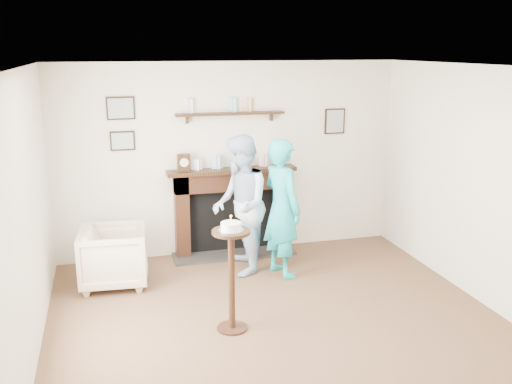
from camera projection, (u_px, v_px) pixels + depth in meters
ground at (288, 337)px, 5.40m from camera, size 5.00×5.00×0.00m
room_shell at (268, 156)px, 5.65m from camera, size 4.54×5.02×2.52m
armchair at (116, 284)px, 6.61m from camera, size 0.80×0.78×0.69m
man at (241, 271)px, 7.00m from camera, size 0.73×0.89×1.68m
woman at (281, 274)px, 6.91m from camera, size 0.56×0.70×1.66m
pedestal_table at (231, 260)px, 5.39m from camera, size 0.36×0.36×1.16m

